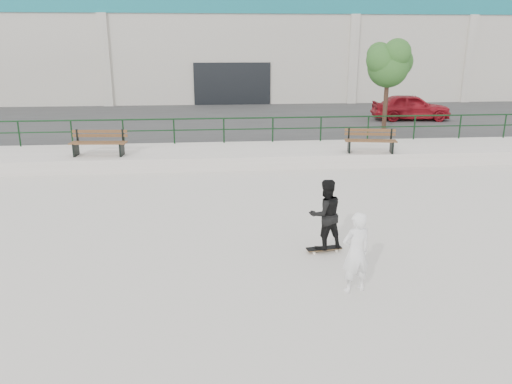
{
  "coord_description": "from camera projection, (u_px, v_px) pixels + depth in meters",
  "views": [
    {
      "loc": [
        -1.6,
        -9.3,
        4.42
      ],
      "look_at": [
        -0.53,
        2.0,
        1.01
      ],
      "focal_mm": 35.0,
      "sensor_mm": 36.0,
      "label": 1
    }
  ],
  "objects": [
    {
      "name": "commercial_building",
      "position": [
        227.0,
        41.0,
        39.48
      ],
      "size": [
        44.2,
        16.33,
        8.0
      ],
      "color": "silver",
      "rests_on": "ground"
    },
    {
      "name": "railing",
      "position": [
        248.0,
        124.0,
        20.23
      ],
      "size": [
        28.0,
        0.06,
        1.03
      ],
      "color": "black",
      "rests_on": "ledge"
    },
    {
      "name": "standing_skater",
      "position": [
        325.0,
        214.0,
        10.74
      ],
      "size": [
        0.88,
        0.76,
        1.56
      ],
      "primitive_type": "imported",
      "rotation": [
        0.0,
        0.0,
        3.39
      ],
      "color": "black",
      "rests_on": "skateboard"
    },
    {
      "name": "ground",
      "position": [
        291.0,
        266.0,
        10.28
      ],
      "size": [
        120.0,
        120.0,
        0.0
      ],
      "primitive_type": "plane",
      "color": "silver",
      "rests_on": "ground"
    },
    {
      "name": "bench_right",
      "position": [
        370.0,
        141.0,
        18.49
      ],
      "size": [
        1.94,
        0.86,
        0.87
      ],
      "rotation": [
        0.0,
        0.0,
        -0.18
      ],
      "color": "brown",
      "rests_on": "ledge"
    },
    {
      "name": "skateboard",
      "position": [
        324.0,
        248.0,
        10.97
      ],
      "size": [
        0.8,
        0.3,
        0.09
      ],
      "rotation": [
        0.0,
        0.0,
        0.13
      ],
      "color": "black",
      "rests_on": "ground"
    },
    {
      "name": "tree",
      "position": [
        389.0,
        62.0,
        22.41
      ],
      "size": [
        2.32,
        2.06,
        4.12
      ],
      "color": "#4A3125",
      "rests_on": "parking_strip"
    },
    {
      "name": "parking_strip",
      "position": [
        238.0,
        122.0,
        27.38
      ],
      "size": [
        60.0,
        14.0,
        0.5
      ],
      "primitive_type": "cube",
      "color": "#353535",
      "rests_on": "ground"
    },
    {
      "name": "ledge",
      "position": [
        251.0,
        155.0,
        19.27
      ],
      "size": [
        30.0,
        3.0,
        0.5
      ],
      "primitive_type": "cube",
      "color": "beige",
      "rests_on": "ground"
    },
    {
      "name": "bench_left",
      "position": [
        99.0,
        143.0,
        17.97
      ],
      "size": [
        2.03,
        0.74,
        0.91
      ],
      "rotation": [
        0.0,
        0.0,
        -0.08
      ],
      "color": "brown",
      "rests_on": "ledge"
    },
    {
      "name": "red_car",
      "position": [
        411.0,
        107.0,
        26.22
      ],
      "size": [
        4.14,
        1.97,
        1.36
      ],
      "primitive_type": "imported",
      "rotation": [
        0.0,
        0.0,
        1.48
      ],
      "color": "maroon",
      "rests_on": "parking_strip"
    },
    {
      "name": "seated_skater",
      "position": [
        356.0,
        253.0,
        9.03
      ],
      "size": [
        0.64,
        0.5,
        1.54
      ],
      "primitive_type": "imported",
      "rotation": [
        0.0,
        0.0,
        3.4
      ],
      "color": "white",
      "rests_on": "ground"
    }
  ]
}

